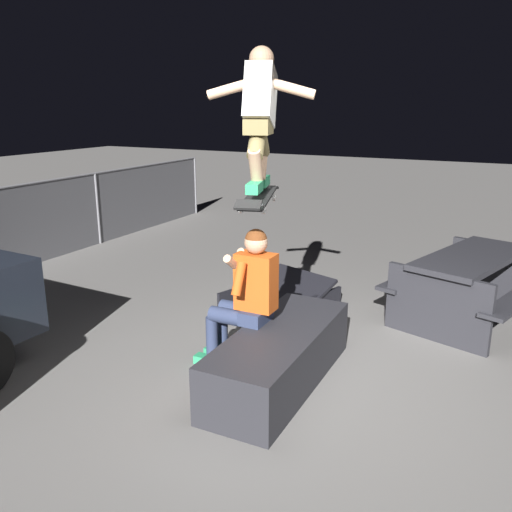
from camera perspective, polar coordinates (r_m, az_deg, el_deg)
ground_plane at (r=4.68m, az=4.32°, el=-13.91°), size 40.00×40.00×0.00m
ledge_box_main at (r=4.67m, az=2.50°, el=-10.65°), size 1.81×0.66×0.48m
person_sitting_on_ledge at (r=4.70m, az=-1.16°, el=-3.95°), size 0.59×0.75×1.31m
skateboard at (r=4.46m, az=0.26°, el=6.20°), size 1.03×0.49×0.13m
skater_airborne at (r=4.45m, az=0.40°, el=15.07°), size 0.64×0.87×1.12m
kicker_ramp at (r=6.37m, az=2.58°, el=-4.83°), size 1.28×1.21×0.44m
picnic_table_back at (r=6.32m, az=21.80°, el=-2.05°), size 2.02×1.78×0.75m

